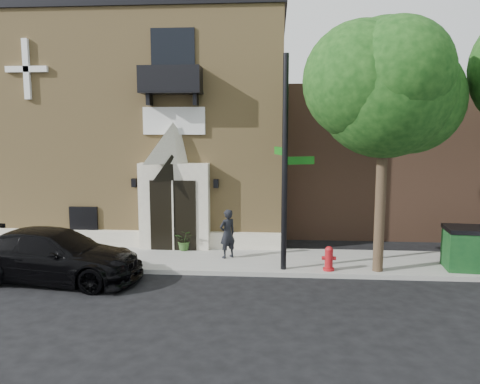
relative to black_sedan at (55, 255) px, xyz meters
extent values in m
plane|color=black|center=(3.96, 0.79, -0.79)|extent=(120.00, 120.00, 0.00)
cube|color=gray|center=(4.96, 2.29, -0.71)|extent=(42.00, 3.00, 0.15)
cube|color=#A6854E|center=(0.96, 8.79, 3.71)|extent=(12.00, 10.00, 9.00)
cube|color=black|center=(0.96, 8.79, 8.36)|extent=(12.20, 10.20, 0.30)
cube|color=#ECE7CC|center=(0.96, 3.67, -0.34)|extent=(12.00, 0.30, 0.60)
cube|color=#ECE7CC|center=(2.96, 3.54, 0.96)|extent=(2.60, 0.55, 3.20)
pyramid|color=#ECE7CC|center=(2.96, 3.54, 3.31)|extent=(2.60, 0.55, 1.50)
cube|color=black|center=(2.96, 3.25, 0.66)|extent=(1.70, 0.06, 2.60)
cube|color=#ECE7CC|center=(2.96, 3.21, 0.66)|extent=(0.06, 0.04, 2.60)
cube|color=white|center=(2.96, 3.73, 4.11)|extent=(2.30, 0.10, 1.00)
cube|color=black|center=(2.96, 3.34, 5.11)|extent=(2.20, 0.90, 0.10)
cube|color=black|center=(2.96, 2.91, 5.56)|extent=(2.20, 0.06, 0.90)
cube|color=black|center=(1.91, 3.34, 5.56)|extent=(0.06, 0.90, 0.90)
cube|color=black|center=(4.01, 3.34, 5.56)|extent=(0.06, 0.90, 0.90)
cube|color=black|center=(2.96, 3.76, 6.31)|extent=(1.60, 0.08, 2.20)
cube|color=white|center=(-2.54, 3.71, 6.01)|extent=(0.22, 0.14, 2.20)
cube|color=white|center=(-2.54, 3.71, 6.01)|extent=(1.60, 0.14, 0.22)
cube|color=black|center=(-0.64, 3.74, 0.36)|extent=(1.10, 0.10, 1.00)
cube|color=#F23505|center=(-0.64, 3.77, 0.36)|extent=(0.85, 0.06, 0.75)
cube|color=black|center=(1.41, 3.67, 1.81)|extent=(0.18, 0.18, 0.32)
cube|color=black|center=(4.51, 3.67, 1.81)|extent=(0.18, 0.18, 0.32)
cube|color=brown|center=(15.96, 9.79, 2.41)|extent=(18.00, 8.00, 6.40)
cylinder|color=#38281C|center=(9.96, 1.24, 1.46)|extent=(0.32, 0.32, 4.20)
sphere|color=#0F350E|center=(9.96, 1.24, 5.03)|extent=(4.20, 4.20, 4.20)
sphere|color=#0F350E|center=(10.76, 1.54, 4.73)|extent=(3.36, 3.36, 3.36)
sphere|color=#0F350E|center=(9.26, 1.04, 5.23)|extent=(3.57, 3.57, 3.57)
sphere|color=#0F350E|center=(10.16, 0.54, 5.43)|extent=(3.15, 3.15, 3.15)
imported|color=black|center=(0.00, 0.00, 0.00)|extent=(5.65, 2.81, 1.58)
cylinder|color=black|center=(6.99, 1.20, 2.73)|extent=(0.18, 0.18, 6.73)
cube|color=#115B11|center=(7.47, 1.36, 2.84)|extent=(0.92, 0.34, 0.25)
cube|color=#115B11|center=(6.83, 1.68, 3.12)|extent=(0.34, 0.92, 0.25)
cylinder|color=maroon|center=(8.42, 1.17, -0.60)|extent=(0.36, 0.36, 0.08)
cylinder|color=maroon|center=(8.42, 1.17, -0.29)|extent=(0.26, 0.26, 0.55)
sphere|color=maroon|center=(8.42, 1.17, 0.02)|extent=(0.26, 0.26, 0.26)
cylinder|color=maroon|center=(8.42, 1.17, -0.24)|extent=(0.45, 0.12, 0.12)
cube|color=#0E3516|center=(13.19, 1.62, -0.02)|extent=(2.13, 1.31, 1.24)
cube|color=black|center=(13.19, 1.62, 0.66)|extent=(2.19, 1.37, 0.14)
imported|color=#325824|center=(3.39, 3.26, -0.26)|extent=(0.78, 0.71, 0.76)
imported|color=black|center=(5.06, 2.38, 0.22)|extent=(0.74, 0.71, 1.71)
camera|label=1|loc=(6.70, -13.39, 3.86)|focal=35.00mm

